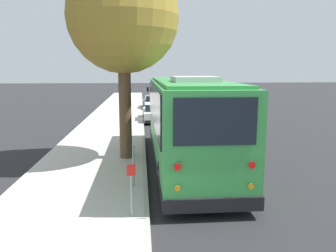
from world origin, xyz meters
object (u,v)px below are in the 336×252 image
object	(u,v)px
parked_sedan_white	(155,113)
parked_sedan_gray	(153,103)
sign_post_far	(133,166)
shuttle_bus	(187,118)
sign_post_near	(132,190)
street_tree	(123,10)

from	to	relation	value
parked_sedan_white	parked_sedan_gray	bearing A→B (deg)	-1.43
parked_sedan_gray	sign_post_far	distance (m)	21.21
shuttle_bus	sign_post_near	xyz separation A→B (m)	(-4.85, 2.03, -1.05)
sign_post_near	sign_post_far	distance (m)	2.16
parked_sedan_white	sign_post_near	bearing A→B (deg)	174.91
street_tree	sign_post_near	distance (m)	7.70
shuttle_bus	parked_sedan_gray	xyz separation A→B (m)	(18.47, 0.59, -1.28)
parked_sedan_white	parked_sedan_gray	distance (m)	7.20
parked_sedan_white	parked_sedan_gray	size ratio (longest dim) A/B	1.03
parked_sedan_white	street_tree	world-z (taller)	street_tree
shuttle_bus	parked_sedan_white	world-z (taller)	shuttle_bus
parked_sedan_white	sign_post_far	distance (m)	14.03
shuttle_bus	parked_sedan_white	distance (m)	11.37
shuttle_bus	parked_sedan_white	xyz separation A→B (m)	(11.28, 0.72, -1.28)
parked_sedan_gray	sign_post_near	size ratio (longest dim) A/B	3.15
parked_sedan_gray	street_tree	xyz separation A→B (m)	(-17.63, 1.81, 5.41)
parked_sedan_white	street_tree	distance (m)	11.87
shuttle_bus	sign_post_far	world-z (taller)	shuttle_bus
shuttle_bus	parked_sedan_gray	bearing A→B (deg)	2.00
shuttle_bus	parked_sedan_white	bearing A→B (deg)	3.80
parked_sedan_gray	sign_post_far	xyz separation A→B (m)	(-21.16, 1.44, 0.18)
shuttle_bus	parked_sedan_gray	distance (m)	18.53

